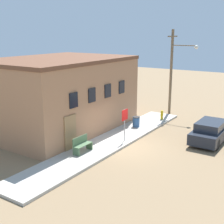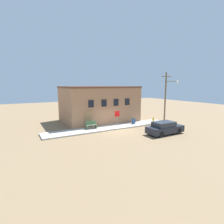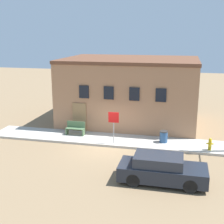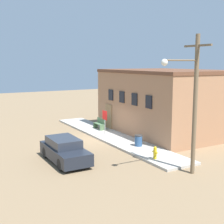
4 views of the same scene
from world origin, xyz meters
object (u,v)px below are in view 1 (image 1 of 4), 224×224
fire_hydrant (162,115)px  bench (82,145)px  utility_pole (173,68)px  stop_sign (125,119)px  parked_car (211,131)px  trash_bin (136,122)px

fire_hydrant → bench: 8.94m
bench → utility_pole: size_ratio=0.18×
bench → utility_pole: utility_pole is taller
stop_sign → bench: (-2.96, 1.07, -1.00)m
stop_sign → bench: stop_sign is taller
parked_car → fire_hydrant: bearing=60.9°
fire_hydrant → utility_pole: bearing=6.0°
bench → parked_car: (6.33, -5.53, 0.08)m
parked_car → bench: bearing=138.8°
bench → parked_car: bearing=-41.2°
bench → trash_bin: (6.07, -0.18, -0.06)m
fire_hydrant → stop_sign: stop_sign is taller
utility_pole → parked_car: 7.79m
stop_sign → parked_car: size_ratio=0.49×
trash_bin → utility_pole: (5.39, -0.49, 3.39)m
trash_bin → fire_hydrant: bearing=-15.0°
fire_hydrant → bench: bearing=174.0°
bench → utility_pole: bearing=-3.3°
trash_bin → utility_pole: size_ratio=0.11×
fire_hydrant → stop_sign: bearing=-178.7°
bench → utility_pole: (11.47, -0.67, 3.34)m
bench → parked_car: parked_car is taller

